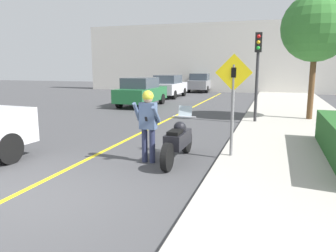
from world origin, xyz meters
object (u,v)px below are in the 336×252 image
Objects in this scene: motorcycle at (178,141)px; parked_car_grey at (201,82)px; street_tree at (316,28)px; parked_car_green at (141,92)px; parked_car_silver at (169,86)px; crossing_sign at (233,95)px; traffic_light at (258,60)px; person_biker at (148,119)px.

parked_car_grey is (-4.29, 22.18, 0.34)m from motorcycle.
parked_car_green is (-8.97, 2.79, -3.03)m from street_tree.
parked_car_silver is at bearing 136.93° from street_tree.
parked_car_grey is at bearing 85.25° from parked_car_green.
crossing_sign is 22.36m from parked_car_grey.
crossing_sign reaches higher than motorcycle.
parked_car_grey is (-5.54, 21.65, -0.77)m from crossing_sign.
motorcycle is 9.02m from street_tree.
crossing_sign is 5.66m from traffic_light.
parked_car_silver is (-5.43, 16.03, 0.34)m from motorcycle.
crossing_sign is at bearing -92.72° from traffic_light.
parked_car_grey is at bearing 79.54° from parked_car_silver.
crossing_sign reaches higher than parked_car_silver.
person_biker is 9.42m from street_tree.
person_biker is at bearing -154.78° from crossing_sign.
motorcycle is at bearing -71.30° from parked_car_silver.
crossing_sign is 0.72× the size of traffic_light.
person_biker reaches higher than parked_car_green.
traffic_light is 12.23m from parked_car_silver.
person_biker is at bearing -80.84° from parked_car_grey.
street_tree is (2.19, 1.41, 1.32)m from traffic_light.
motorcycle is 0.95m from person_biker.
person_biker is 0.34× the size of street_tree.
traffic_light reaches higher than parked_car_grey.
parked_car_silver is 1.00× the size of parked_car_grey.
parked_car_silver reaches higher than motorcycle.
traffic_light is 0.84× the size of parked_car_grey.
traffic_light is (0.26, 5.57, 0.94)m from crossing_sign.
person_biker is 0.50× the size of traffic_light.
street_tree is at bearing 61.08° from person_biker.
street_tree is at bearing -17.27° from parked_car_green.
person_biker reaches higher than parked_car_silver.
person_biker is 6.98m from traffic_light.
person_biker is at bearing -66.55° from parked_car_green.
street_tree reaches higher than parked_car_silver.
traffic_light is at bearing -31.72° from parked_car_green.
motorcycle is at bearing 28.96° from person_biker.
street_tree is 1.24× the size of parked_car_grey.
parked_car_silver is (-4.77, 16.40, -0.24)m from person_biker.
parked_car_silver is (-6.94, 9.93, -1.72)m from traffic_light.
person_biker is 2.17m from crossing_sign.
traffic_light is 0.84× the size of parked_car_silver.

